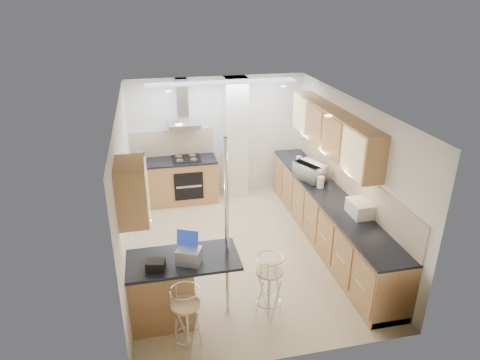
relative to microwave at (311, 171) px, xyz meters
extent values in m
plane|color=#CCBC88|center=(-1.38, -0.60, -1.08)|extent=(4.80, 4.80, 0.00)
cube|color=white|center=(-1.38, 1.80, 0.17)|extent=(3.60, 0.04, 2.50)
cube|color=white|center=(-1.38, -3.00, 0.17)|extent=(3.60, 0.04, 2.50)
cube|color=white|center=(-3.18, -0.60, 0.17)|extent=(0.04, 4.80, 2.50)
cube|color=white|center=(0.42, -0.60, 0.17)|extent=(0.04, 4.80, 2.50)
cube|color=silver|center=(-1.38, -0.60, 1.42)|extent=(3.60, 4.80, 0.02)
cube|color=#9E633F|center=(0.25, -0.20, 0.80)|extent=(0.34, 3.00, 0.72)
cube|color=#9E633F|center=(-3.01, -1.95, 0.80)|extent=(0.34, 0.62, 0.72)
cube|color=#F1E8CA|center=(0.40, -0.60, 0.10)|extent=(0.03, 4.40, 0.56)
cube|color=#F1E8CA|center=(-2.33, 1.78, 0.10)|extent=(1.70, 0.03, 0.56)
cube|color=white|center=(-1.03, 1.60, 0.17)|extent=(0.45, 0.40, 2.50)
cube|color=#BABCBF|center=(-2.08, 1.55, 0.54)|extent=(0.62, 0.48, 0.08)
cube|color=#BABCBF|center=(-2.08, 1.69, 0.98)|extent=(0.22, 0.20, 0.88)
cylinder|color=silver|center=(-1.91, -2.05, 0.17)|extent=(0.05, 0.05, 2.50)
cube|color=black|center=(-2.08, 1.19, -0.63)|extent=(0.58, 0.02, 0.58)
cube|color=black|center=(-2.08, 1.50, -0.15)|extent=(0.58, 0.50, 0.02)
cube|color=tan|center=(-1.38, 1.20, 1.41)|extent=(2.80, 0.35, 0.02)
cube|color=#9E633F|center=(0.12, -0.60, -0.64)|extent=(0.60, 4.40, 0.88)
cube|color=black|center=(0.12, -0.60, -0.18)|extent=(0.63, 4.40, 0.04)
cube|color=#9E633F|center=(-2.33, 1.50, -0.64)|extent=(1.70, 0.60, 0.88)
cube|color=black|center=(-2.33, 1.50, -0.18)|extent=(1.70, 0.63, 0.04)
cube|color=#9E633F|center=(-2.51, -2.05, -0.63)|extent=(1.35, 0.62, 0.90)
cube|color=black|center=(-2.51, -2.05, -0.16)|extent=(1.47, 0.72, 0.04)
imported|color=white|center=(0.00, 0.00, 0.00)|extent=(0.57, 0.67, 0.31)
cube|color=#9DA0A5|center=(-2.41, -2.16, -0.04)|extent=(0.35, 0.31, 0.20)
cube|color=black|center=(-2.82, -2.22, -0.07)|extent=(0.25, 0.21, 0.12)
cylinder|color=white|center=(0.04, -0.36, -0.06)|extent=(0.13, 0.13, 0.20)
cylinder|color=white|center=(0.07, 0.82, -0.09)|extent=(0.12, 0.12, 0.13)
cylinder|color=#B4B190|center=(0.19, -1.54, -0.06)|extent=(0.16, 0.16, 0.20)
cylinder|color=white|center=(0.25, -1.13, -0.09)|extent=(0.12, 0.12, 0.14)
cube|color=white|center=(0.26, -1.43, -0.04)|extent=(0.34, 0.42, 0.22)
cylinder|color=#BABCBF|center=(-2.97, 1.46, -0.03)|extent=(0.16, 0.16, 0.25)
camera|label=1|loc=(-2.74, -6.62, 2.94)|focal=32.00mm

